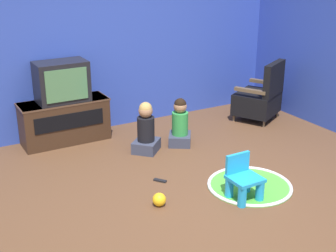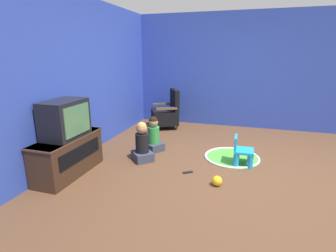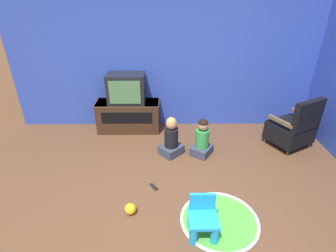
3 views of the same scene
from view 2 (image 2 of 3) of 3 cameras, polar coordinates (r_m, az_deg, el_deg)
The scene contains 12 objects.
ground_plane at distance 4.23m, azimuth 13.28°, elevation -8.97°, with size 30.00×30.00×0.00m, color brown.
wall_back at distance 4.61m, azimuth -19.55°, elevation 9.68°, with size 5.67×0.12×2.65m.
wall_right at distance 6.48m, azimuth 17.57°, elevation 11.29°, with size 0.12×5.61×2.65m.
tv_cabinet at distance 4.10m, azimuth -20.86°, elevation -5.89°, with size 1.17×0.44×0.57m.
television at distance 3.94m, azimuth -21.50°, elevation 1.43°, with size 0.66×0.41×0.53m.
black_armchair at distance 6.25m, azimuth -0.33°, elevation 2.78°, with size 0.83×0.80×0.91m.
yellow_kid_chair at distance 4.36m, azimuth 15.87°, elevation -5.70°, with size 0.32×0.31×0.46m.
play_mat at distance 4.64m, azimuth 13.70°, elevation -6.62°, with size 0.93×0.93×0.04m.
child_watching_left at distance 4.34m, azimuth -5.63°, elevation -3.92°, with size 0.45×0.44×0.66m.
child_watching_center at distance 4.77m, azimuth -3.18°, elevation -2.16°, with size 0.42×0.43×0.64m.
toy_ball at distance 3.66m, azimuth 10.64°, elevation -11.65°, with size 0.14×0.14×0.14m.
remote_control at distance 3.98m, azimuth 4.34°, elevation -10.01°, with size 0.12×0.15×0.02m.
Camera 2 is at (-3.86, -0.19, 1.73)m, focal length 28.00 mm.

